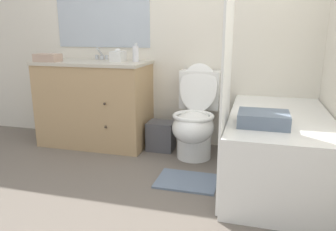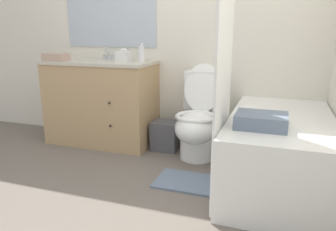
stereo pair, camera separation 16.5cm
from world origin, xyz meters
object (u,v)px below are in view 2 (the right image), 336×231
Objects in this scene: tissue_box at (124,56)px; soap_dispenser at (141,53)px; sink_faucet at (109,56)px; bathtub at (279,151)px; wastebasket at (166,136)px; toilet at (199,120)px; hand_towel_folded at (56,57)px; bath_mat at (186,182)px; bath_towel_folded at (261,121)px; vanity_cabinet at (102,101)px.

tissue_box is 0.17m from soap_dispenser.
sink_faucet is 0.10× the size of bathtub.
soap_dispenser reaches higher than wastebasket.
hand_towel_folded is at bearing -176.71° from toilet.
hand_towel_folded reaches higher than wastebasket.
hand_towel_folded is (-0.81, -0.21, -0.04)m from soap_dispenser.
bath_mat is at bearing -38.66° from tissue_box.
bath_towel_folded is (1.17, -0.80, -0.34)m from soap_dispenser.
soap_dispenser reaches higher than bath_towel_folded.
vanity_cabinet is at bearing 149.58° from bath_mat.
bath_towel_folded is (0.57, -0.67, 0.22)m from toilet.
vanity_cabinet is 1.29× the size of toilet.
bathtub is (0.70, -0.35, -0.08)m from toilet.
sink_faucet is 0.62× the size of hand_towel_folded.
tissue_box is at bearing 176.28° from wastebasket.
toilet reaches higher than wastebasket.
soap_dispenser is at bearing 9.12° from tissue_box.
soap_dispenser is at bearing 133.65° from bath_mat.
sink_faucet is 0.82× the size of soap_dispenser.
bathtub is at bearing 68.63° from bath_towel_folded.
hand_towel_folded is (-0.64, -0.18, -0.01)m from tissue_box.
toilet is 0.95m from tissue_box.
wastebasket is 0.75m from bath_mat.
bathtub is 5.93× the size of hand_towel_folded.
tissue_box is 0.86× the size of soap_dispenser.
tissue_box is at bearing -170.88° from soap_dispenser.
sink_faucet reaches higher than wastebasket.
bathtub is 4.25× the size of bath_towel_folded.
wastebasket is (0.69, -0.00, -0.29)m from vanity_cabinet.
vanity_cabinet is 1.04m from toilet.
vanity_cabinet is at bearing 22.56° from hand_towel_folded.
bath_mat is at bearing -46.35° from soap_dispenser.
bath_mat is (1.08, -0.82, -0.86)m from sink_faucet.
vanity_cabinet is 7.20× the size of tissue_box.
vanity_cabinet is 1.78m from bathtub.
soap_dispenser is at bearing 14.60° from hand_towel_folded.
bath_mat is at bearing -30.42° from vanity_cabinet.
vanity_cabinet is 0.65m from soap_dispenser.
toilet reaches higher than bath_mat.
bathtub is at bearing -16.98° from tissue_box.
toilet is 3.03× the size of wastebasket.
vanity_cabinet is at bearing 154.99° from bath_towel_folded.
wastebasket is at bearing 157.95° from bathtub.
tissue_box reaches higher than hand_towel_folded.
tissue_box is at bearing 141.34° from bath_mat.
toilet is at bearing 153.51° from bathtub.
sink_faucet reaches higher than vanity_cabinet.
tissue_box reaches higher than bath_towel_folded.
bath_towel_folded is at bearing -49.59° from toilet.
bath_mat is (0.65, -0.68, -0.90)m from soap_dispenser.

